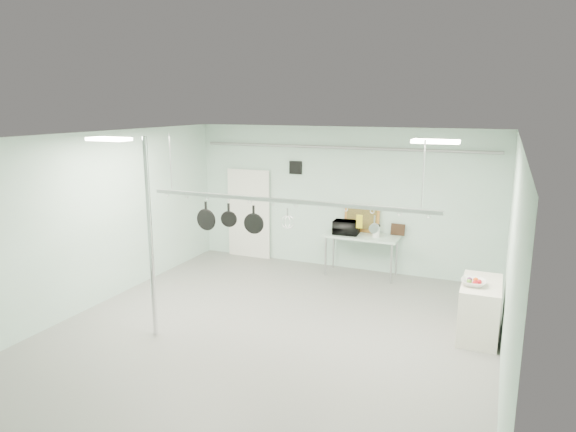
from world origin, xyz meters
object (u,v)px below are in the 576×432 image
at_px(prep_table, 362,238).
at_px(pot_rack, 284,199).
at_px(chrome_pole, 150,239).
at_px(fruit_bowl, 474,283).
at_px(skillet_left, 206,216).
at_px(side_cabinet, 480,309).
at_px(coffee_canister, 376,232).
at_px(skillet_mid, 229,214).
at_px(skillet_right, 254,219).
at_px(microwave, 346,228).

xyz_separation_m(prep_table, pot_rack, (-0.40, -3.30, 1.40)).
relative_size(chrome_pole, fruit_bowl, 8.33).
bearing_deg(skillet_left, fruit_bowl, 14.73).
distance_m(prep_table, side_cabinet, 3.39).
height_order(prep_table, coffee_canister, coffee_canister).
bearing_deg(pot_rack, fruit_bowl, 17.97).
relative_size(skillet_left, skillet_mid, 1.30).
bearing_deg(skillet_mid, side_cabinet, 0.18).
height_order(prep_table, fruit_bowl, fruit_bowl).
height_order(side_cabinet, fruit_bowl, fruit_bowl).
bearing_deg(skillet_mid, chrome_pole, -150.54).
distance_m(fruit_bowl, skillet_mid, 4.05).
bearing_deg(side_cabinet, skillet_mid, -164.42).
bearing_deg(prep_table, chrome_pole, -118.71).
bearing_deg(skillet_left, skillet_right, 2.58).
distance_m(skillet_mid, skillet_right, 0.46).
height_order(fruit_bowl, skillet_mid, skillet_mid).
bearing_deg(microwave, pot_rack, 86.10).
distance_m(side_cabinet, skillet_right, 3.92).
xyz_separation_m(microwave, skillet_right, (-0.60, -3.25, 0.80)).
distance_m(chrome_pole, pot_rack, 2.19).
xyz_separation_m(chrome_pole, skillet_left, (0.47, 0.90, 0.24)).
xyz_separation_m(coffee_canister, fruit_bowl, (2.11, -2.34, -0.07)).
xyz_separation_m(chrome_pole, microwave, (1.97, 4.15, -0.55)).
xyz_separation_m(skillet_left, skillet_right, (0.90, 0.00, 0.01)).
relative_size(prep_table, side_cabinet, 1.33).
xyz_separation_m(side_cabinet, pot_rack, (-2.95, -1.10, 1.78)).
height_order(coffee_canister, skillet_mid, skillet_mid).
relative_size(prep_table, skillet_right, 3.51).
bearing_deg(skillet_mid, coffee_canister, 46.78).
bearing_deg(chrome_pole, skillet_right, 33.45).
height_order(prep_table, skillet_left, skillet_left).
relative_size(fruit_bowl, skillet_mid, 1.03).
height_order(pot_rack, coffee_canister, pot_rack).
xyz_separation_m(side_cabinet, skillet_left, (-4.38, -1.10, 1.39)).
distance_m(chrome_pole, side_cabinet, 5.37).
xyz_separation_m(fruit_bowl, skillet_left, (-4.26, -0.92, 0.90)).
bearing_deg(microwave, prep_table, -173.84).
bearing_deg(skillet_left, skillet_mid, 2.58).
bearing_deg(microwave, skillet_left, 62.48).
xyz_separation_m(side_cabinet, fruit_bowl, (-0.12, -0.18, 0.50)).
bearing_deg(chrome_pole, prep_table, 61.29).
height_order(chrome_pole, fruit_bowl, chrome_pole).
relative_size(chrome_pole, microwave, 5.94).
bearing_deg(skillet_right, pot_rack, -5.23).
bearing_deg(prep_table, pot_rack, -96.91).
bearing_deg(skillet_left, prep_table, 63.52).
bearing_deg(side_cabinet, coffee_canister, 135.83).
distance_m(side_cabinet, fruit_bowl, 0.54).
xyz_separation_m(skillet_left, skillet_mid, (0.44, 0.00, 0.06)).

